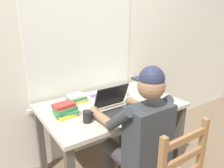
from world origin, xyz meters
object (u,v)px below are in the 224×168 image
at_px(desk, 111,113).
at_px(book_stack_side, 76,98).
at_px(book_stack_main, 65,110).
at_px(coffee_mug_white, 124,92).
at_px(computer_mouse, 147,107).
at_px(seated_person, 139,134).
at_px(coffee_mug_dark, 88,117).
at_px(landscape_photo_print, 96,96).
at_px(laptop, 117,107).

bearing_deg(desk, book_stack_side, 136.74).
bearing_deg(book_stack_main, coffee_mug_white, 7.02).
relative_size(desk, coffee_mug_white, 10.41).
bearing_deg(book_stack_side, computer_mouse, -47.50).
distance_m(seated_person, book_stack_side, 0.75).
bearing_deg(coffee_mug_dark, computer_mouse, -8.34).
bearing_deg(landscape_photo_print, computer_mouse, -54.80).
distance_m(laptop, coffee_mug_white, 0.39).
distance_m(desk, landscape_photo_print, 0.29).
bearing_deg(seated_person, landscape_photo_print, 85.11).
height_order(laptop, book_stack_side, laptop).
relative_size(seated_person, book_stack_side, 6.99).
bearing_deg(coffee_mug_dark, coffee_mug_white, 26.34).
bearing_deg(laptop, computer_mouse, -19.56).
distance_m(seated_person, coffee_mug_white, 0.66).
bearing_deg(laptop, coffee_mug_white, 44.87).
bearing_deg(coffee_mug_dark, book_stack_main, 118.18).
distance_m(computer_mouse, coffee_mug_dark, 0.57).
relative_size(coffee_mug_white, book_stack_main, 0.59).
relative_size(coffee_mug_dark, book_stack_side, 0.62).
relative_size(laptop, book_stack_side, 1.84).
xyz_separation_m(desk, seated_person, (-0.07, -0.49, 0.04)).
height_order(seated_person, landscape_photo_print, seated_person).
distance_m(laptop, coffee_mug_dark, 0.30).
height_order(seated_person, coffee_mug_dark, seated_person).
bearing_deg(desk, coffee_mug_dark, -151.69).
xyz_separation_m(computer_mouse, book_stack_main, (-0.67, 0.28, 0.04)).
height_order(coffee_mug_dark, landscape_photo_print, coffee_mug_dark).
height_order(desk, landscape_photo_print, landscape_photo_print).
height_order(coffee_mug_white, landscape_photo_print, coffee_mug_white).
height_order(seated_person, laptop, seated_person).
distance_m(computer_mouse, coffee_mug_white, 0.37).
bearing_deg(seated_person, coffee_mug_white, 63.22).
height_order(laptop, computer_mouse, laptop).
bearing_deg(desk, book_stack_main, 178.64).
xyz_separation_m(book_stack_side, landscape_photo_print, (0.24, 0.03, -0.03)).
bearing_deg(desk, seated_person, -98.41).
bearing_deg(computer_mouse, landscape_photo_print, 112.29).
xyz_separation_m(coffee_mug_white, book_stack_main, (-0.68, -0.08, 0.00)).
xyz_separation_m(laptop, coffee_mug_white, (0.27, 0.27, -0.00)).
xyz_separation_m(laptop, book_stack_side, (-0.20, 0.41, -0.02)).
height_order(desk, seated_person, seated_person).
distance_m(coffee_mug_dark, book_stack_main, 0.23).
distance_m(desk, computer_mouse, 0.37).
distance_m(laptop, book_stack_main, 0.45).
distance_m(coffee_mug_white, book_stack_main, 0.69).
height_order(seated_person, book_stack_side, seated_person).
bearing_deg(desk, landscape_photo_print, 91.56).
xyz_separation_m(coffee_mug_dark, book_stack_side, (0.10, 0.43, -0.01)).
relative_size(coffee_mug_white, landscape_photo_print, 0.96).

